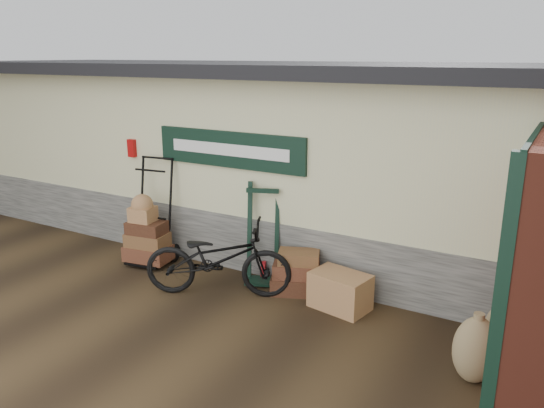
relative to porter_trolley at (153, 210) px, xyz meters
The scene contains 9 objects.
ground 1.97m from the porter_trolley, 21.85° to the right, with size 80.00×80.00×0.00m, color black.
station_building 2.74m from the porter_trolley, 52.03° to the left, with size 14.40×4.10×3.20m.
porter_trolley is the anchor object (origin of this frame).
green_barrow 2.00m from the porter_trolley, ahead, with size 0.55×0.46×1.51m, color black, non-canonical shape.
suitcase_stack 2.68m from the porter_trolley, ahead, with size 0.72×0.45×0.64m, color #3D1D13, non-canonical shape.
wicker_hamper 3.42m from the porter_trolley, ahead, with size 0.77×0.50×0.50m, color brown.
bicycle 1.80m from the porter_trolley, 17.93° to the right, with size 2.09×0.73×1.22m, color black.
burlap_sack_left 5.53m from the porter_trolley, ahead, with size 0.49×0.41×0.79m, color brown.
burlap_sack_right 5.35m from the porter_trolley, 10.16° to the right, with size 0.47×0.39×0.75m, color brown.
Camera 1 is at (4.22, -5.58, 3.34)m, focal length 35.00 mm.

